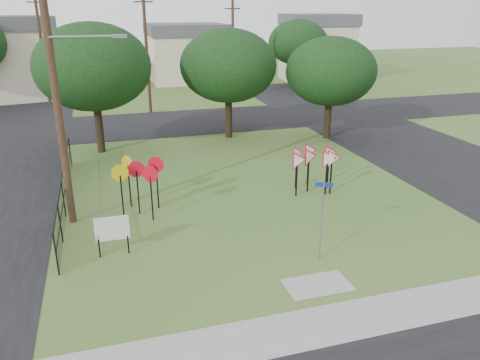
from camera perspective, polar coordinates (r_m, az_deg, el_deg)
The scene contains 22 objects.
ground at distance 16.69m, azimuth 5.84°, elevation -8.33°, with size 140.00×140.00×0.00m, color #3A5C22.
sidewalk at distance 13.53m, azimuth 12.87°, elevation -16.37°, with size 30.00×1.60×0.02m, color gray.
planting_strip at distance 12.74m, azimuth 15.62°, elevation -19.33°, with size 30.00×0.80×0.02m, color #3A5C22.
street_right at distance 30.50m, azimuth 19.77°, elevation 4.03°, with size 8.00×50.00×0.02m, color black.
street_far at distance 34.87m, azimuth -6.77°, elevation 7.05°, with size 60.00×8.00×0.02m, color black.
curb_pad at distance 14.82m, azimuth 9.44°, elevation -12.51°, with size 2.00×1.20×0.02m, color gray.
street_name_sign at distance 15.52m, azimuth 9.96°, elevation -4.29°, with size 0.53×0.23×2.74m.
stop_sign_cluster at distance 19.11m, azimuth -12.28°, elevation 0.72°, with size 2.15×2.05×2.28m.
yield_sign_cluster at distance 21.33m, azimuth 9.05°, elevation 2.68°, with size 2.74×1.53×2.14m.
info_board at distance 16.35m, azimuth -15.32°, elevation -5.87°, with size 1.15×0.05×1.43m.
utility_pole_main at distance 18.21m, azimuth -21.41°, elevation 10.25°, with size 3.55×0.33×10.00m.
far_pole_a at distance 37.79m, azimuth -11.29°, elevation 14.90°, with size 1.40×0.24×9.00m.
far_pole_b at distance 43.25m, azimuth -0.88°, elevation 15.60°, with size 1.40×0.24×8.50m.
far_pole_c at distance 43.78m, azimuth -22.96°, elevation 14.45°, with size 1.40×0.24×9.00m.
fence_run at distance 21.05m, azimuth -20.58°, elevation -0.97°, with size 0.05×11.55×1.50m.
house_left at distance 48.34m, azimuth -27.20°, elevation 13.11°, with size 10.58×8.88×7.20m.
house_mid at distance 54.55m, azimuth -6.56°, elevation 15.21°, with size 8.40×8.40×6.20m.
house_right at distance 55.05m, azimuth 9.28°, elevation 15.66°, with size 8.30×8.30×7.20m.
tree_near_left at distance 27.63m, azimuth -17.51°, elevation 12.99°, with size 6.40×6.40×7.27m.
tree_near_mid at distance 29.70m, azimuth -1.44°, elevation 13.74°, with size 6.00×6.00×6.80m.
tree_near_right at distance 30.07m, azimuth 11.01°, elevation 12.87°, with size 5.60×5.60×6.33m.
tree_far_right at distance 49.69m, azimuth 7.07°, elevation 16.30°, with size 6.00×6.00×6.80m.
Camera 1 is at (-5.80, -13.44, 8.00)m, focal length 35.00 mm.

